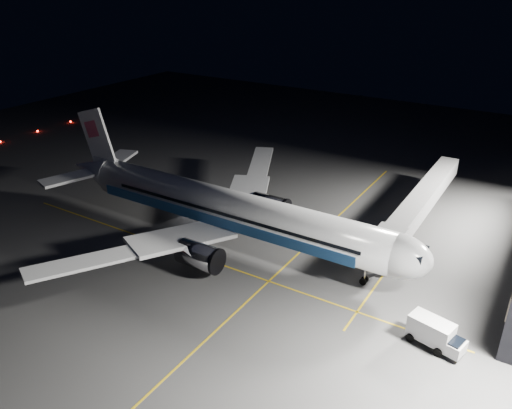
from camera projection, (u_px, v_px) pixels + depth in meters
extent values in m
plane|color=#4C4C4F|center=(231.00, 241.00, 73.40)|extent=(200.00, 200.00, 0.00)
cube|color=gold|center=(291.00, 260.00, 68.59)|extent=(0.25, 80.00, 0.01)
cube|color=gold|center=(207.00, 260.00, 68.79)|extent=(70.00, 0.25, 0.01)
cube|color=gold|center=(399.00, 253.00, 70.51)|extent=(0.25, 40.00, 0.01)
cylinder|color=silver|center=(230.00, 209.00, 71.15)|extent=(48.00, 5.60, 5.60)
ellipsoid|color=silver|center=(395.00, 255.00, 59.62)|extent=(8.96, 5.60, 5.60)
cube|color=black|center=(416.00, 253.00, 58.09)|extent=(2.20, 3.40, 0.90)
cone|color=silver|center=(93.00, 169.00, 84.71)|extent=(9.00, 5.49, 5.49)
cube|color=navy|center=(236.00, 206.00, 74.14)|extent=(42.24, 0.25, 1.50)
cube|color=navy|center=(213.00, 220.00, 69.88)|extent=(42.24, 0.25, 1.50)
cube|color=silver|center=(246.00, 196.00, 79.17)|extent=(11.36, 15.23, 1.53)
cube|color=silver|center=(182.00, 237.00, 66.89)|extent=(11.36, 15.23, 1.53)
cube|color=silver|center=(261.00, 162.00, 90.79)|extent=(8.57, 13.22, 1.31)
cube|color=silver|center=(81.00, 263.00, 59.33)|extent=(8.57, 13.22, 1.31)
cube|color=silver|center=(117.00, 159.00, 88.33)|extent=(6.20, 9.67, 0.45)
cube|color=silver|center=(69.00, 178.00, 80.35)|extent=(6.20, 9.67, 0.45)
cube|color=white|center=(97.00, 138.00, 81.10)|extent=(7.53, 0.40, 10.28)
cube|color=#D6496B|center=(93.00, 129.00, 80.89)|extent=(3.22, 0.55, 3.22)
cylinder|color=#B7B7BF|center=(270.00, 206.00, 78.65)|extent=(5.60, 3.40, 3.40)
cylinder|color=#B7B7BF|center=(199.00, 256.00, 64.83)|extent=(5.60, 3.40, 3.40)
cylinder|color=#9999A0|center=(364.00, 275.00, 63.02)|extent=(0.26, 0.26, 2.50)
cylinder|color=black|center=(364.00, 280.00, 63.36)|extent=(0.90, 0.70, 0.90)
cylinder|color=#9999A0|center=(231.00, 218.00, 77.61)|extent=(0.26, 0.26, 2.50)
cylinder|color=#9999A0|center=(197.00, 241.00, 71.01)|extent=(0.26, 0.26, 2.50)
cylinder|color=black|center=(231.00, 222.00, 77.91)|extent=(1.10, 1.60, 1.10)
cylinder|color=black|center=(197.00, 245.00, 71.31)|extent=(1.10, 1.60, 1.10)
cube|color=#B2B2B7|center=(423.00, 198.00, 76.27)|extent=(3.00, 33.90, 2.80)
cube|color=#B2B2B7|center=(390.00, 241.00, 64.10)|extent=(3.60, 3.20, 3.40)
cylinder|color=#9999A0|center=(387.00, 262.00, 65.40)|extent=(0.70, 0.70, 3.10)
cylinder|color=black|center=(384.00, 272.00, 65.22)|extent=(0.70, 0.30, 0.70)
cylinder|color=black|center=(388.00, 266.00, 66.60)|extent=(0.70, 0.30, 0.70)
sphere|color=#FF140A|center=(0.00, 142.00, 115.56)|extent=(0.44, 0.44, 0.44)
sphere|color=#FF140A|center=(38.00, 131.00, 123.23)|extent=(0.44, 0.44, 0.44)
sphere|color=#FF140A|center=(71.00, 122.00, 130.91)|extent=(0.44, 0.44, 0.44)
cube|color=silver|center=(431.00, 330.00, 52.64)|extent=(4.96, 3.26, 2.51)
cube|color=silver|center=(455.00, 347.00, 51.18)|extent=(2.27, 2.52, 1.37)
cube|color=black|center=(455.00, 343.00, 50.94)|extent=(1.77, 2.20, 0.57)
cylinder|color=black|center=(448.00, 341.00, 52.94)|extent=(0.95, 0.49, 0.91)
cylinder|color=black|center=(438.00, 352.00, 51.41)|extent=(0.95, 0.49, 0.91)
cylinder|color=black|center=(421.00, 327.00, 54.99)|extent=(0.95, 0.49, 0.91)
cylinder|color=black|center=(410.00, 338.00, 53.46)|extent=(0.95, 0.49, 0.91)
cube|color=black|center=(206.00, 202.00, 84.40)|extent=(2.39, 1.76, 0.99)
cube|color=black|center=(206.00, 198.00, 84.13)|extent=(1.06, 1.06, 0.54)
sphere|color=#FFF2CC|center=(202.00, 203.00, 83.94)|extent=(0.23, 0.23, 0.23)
sphere|color=#FFF2CC|center=(207.00, 204.00, 83.66)|extent=(0.23, 0.23, 0.23)
cylinder|color=black|center=(212.00, 203.00, 84.97)|extent=(0.57, 0.30, 0.54)
cylinder|color=black|center=(208.00, 207.00, 83.67)|extent=(0.57, 0.30, 0.54)
cylinder|color=black|center=(204.00, 202.00, 85.47)|extent=(0.57, 0.30, 0.54)
cylinder|color=black|center=(200.00, 205.00, 84.18)|extent=(0.57, 0.30, 0.54)
cone|color=orange|center=(214.00, 219.00, 79.32)|extent=(0.36, 0.36, 0.55)
cone|color=orange|center=(291.00, 230.00, 76.06)|extent=(0.46, 0.46, 0.68)
cone|color=orange|center=(271.00, 236.00, 74.24)|extent=(0.43, 0.43, 0.64)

